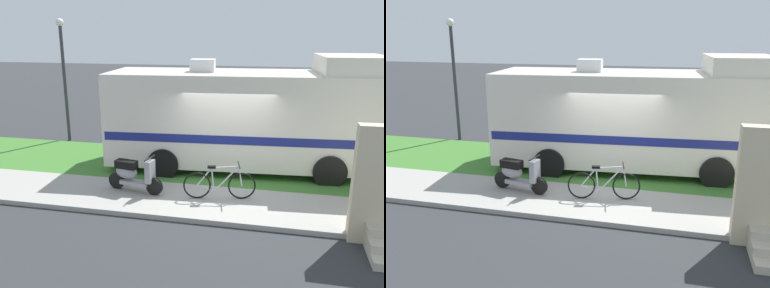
# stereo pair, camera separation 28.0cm
# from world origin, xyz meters

# --- Properties ---
(ground_plane) EXTENTS (80.00, 80.00, 0.00)m
(ground_plane) POSITION_xyz_m (0.00, 0.00, 0.00)
(ground_plane) COLOR #2D3033
(sidewalk) EXTENTS (24.00, 2.00, 0.12)m
(sidewalk) POSITION_xyz_m (0.00, -1.20, 0.06)
(sidewalk) COLOR #9E9B93
(sidewalk) RESTS_ON ground
(grass_strip) EXTENTS (24.00, 3.40, 0.08)m
(grass_strip) POSITION_xyz_m (0.00, 1.50, 0.04)
(grass_strip) COLOR #3D752D
(grass_strip) RESTS_ON ground
(motorhome_rv) EXTENTS (7.98, 3.07, 3.45)m
(motorhome_rv) POSITION_xyz_m (0.36, 1.72, 1.64)
(motorhome_rv) COLOR silver
(motorhome_rv) RESTS_ON ground
(scooter) EXTENTS (1.54, 0.58, 0.97)m
(scooter) POSITION_xyz_m (-2.21, -0.98, 0.58)
(scooter) COLOR black
(scooter) RESTS_ON ground
(bicycle) EXTENTS (1.74, 0.53, 0.89)m
(bicycle) POSITION_xyz_m (0.01, -0.99, 0.50)
(bicycle) COLOR black
(bicycle) RESTS_ON ground
(pickup_truck_far) EXTENTS (5.25, 2.23, 1.80)m
(pickup_truck_far) POSITION_xyz_m (3.81, 8.99, 0.96)
(pickup_truck_far) COLOR silver
(pickup_truck_far) RESTS_ON ground
(street_lamp_post) EXTENTS (0.28, 0.28, 4.54)m
(street_lamp_post) POSITION_xyz_m (-6.56, 3.60, 2.74)
(street_lamp_post) COLOR #333338
(street_lamp_post) RESTS_ON ground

